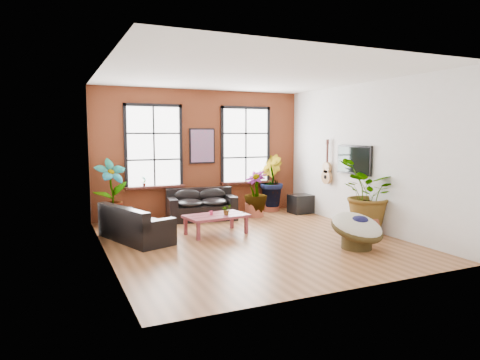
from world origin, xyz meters
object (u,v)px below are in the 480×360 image
at_px(sofa_back, 201,205).
at_px(sofa_left, 134,225).
at_px(coffee_table, 216,217).
at_px(papasan_chair, 357,229).

relative_size(sofa_back, sofa_left, 0.91).
distance_m(sofa_back, coffee_table, 1.78).
bearing_deg(coffee_table, sofa_left, 166.62).
distance_m(sofa_left, coffee_table, 1.84).
xyz_separation_m(sofa_back, coffee_table, (-0.25, -1.76, 0.02)).
xyz_separation_m(sofa_left, papasan_chair, (3.96, -2.47, 0.06)).
height_order(sofa_back, sofa_left, sofa_back).
xyz_separation_m(sofa_left, coffee_table, (1.83, -0.16, 0.05)).
distance_m(sofa_back, papasan_chair, 4.49).
xyz_separation_m(sofa_back, papasan_chair, (1.88, -4.07, 0.03)).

